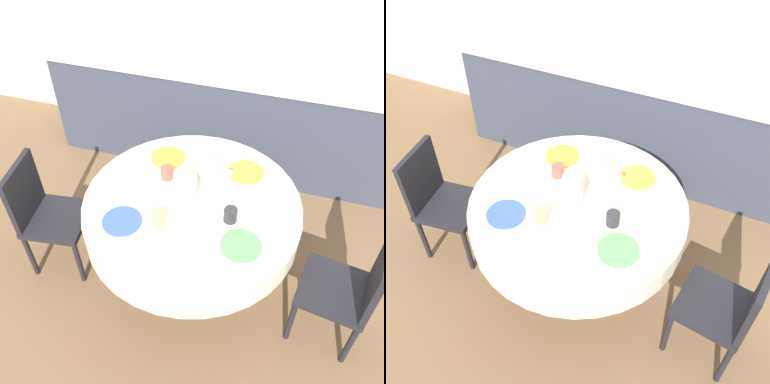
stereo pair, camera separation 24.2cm
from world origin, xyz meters
The scene contains 16 objects.
ground_plane centered at (0.00, 0.00, 0.00)m, with size 12.00×12.00×0.00m, color brown.
wall_back centered at (0.00, 1.72, 1.30)m, with size 7.00×0.05×2.60m.
kitchen_counter centered at (0.00, 1.38, 0.47)m, with size 3.24×0.64×0.95m.
dining_table centered at (0.00, 0.00, 0.62)m, with size 1.34×1.34×0.75m.
chair_left centered at (1.00, -0.15, 0.48)m, with size 0.46×0.46×0.87m.
chair_right centered at (-1.00, -0.13, 0.48)m, with size 0.45×0.45×0.87m.
plate_near_left centered at (-0.34, -0.28, 0.76)m, with size 0.23×0.23×0.01m, color #3856AD.
cup_near_left centered at (-0.13, -0.23, 0.79)m, with size 0.08×0.08×0.09m, color #DBB766.
plate_near_right centered at (0.36, -0.25, 0.76)m, with size 0.23×0.23×0.01m, color #5BA85B.
cup_near_right centered at (0.25, -0.08, 0.79)m, with size 0.08×0.08×0.09m, color #28282D.
plate_far_left centered at (-0.27, 0.34, 0.76)m, with size 0.23×0.23×0.01m, color yellow.
cup_far_left centered at (-0.22, 0.16, 0.79)m, with size 0.08×0.08×0.09m, color #CC4C3D.
plate_far_right centered at (0.26, 0.35, 0.76)m, with size 0.23×0.23×0.01m, color orange.
cup_far_right centered at (0.07, 0.26, 0.79)m, with size 0.08×0.08×0.09m, color #5BA39E.
coffee_carafe centered at (-0.03, -0.01, 0.87)m, with size 0.12×0.12×0.28m.
teapot centered at (0.06, 0.20, 0.84)m, with size 0.23×0.17×0.22m.
Camera 2 is at (0.75, -1.64, 2.59)m, focal length 40.00 mm.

